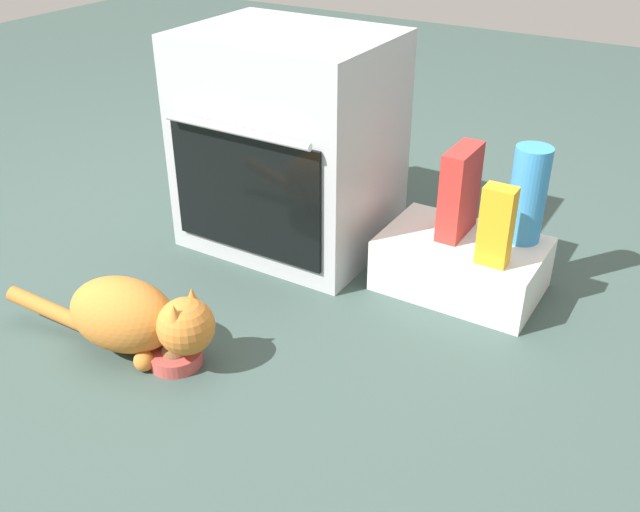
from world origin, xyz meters
The scene contains 8 objects.
ground centered at (0.00, 0.00, 0.00)m, with size 8.00×8.00×0.00m, color #384C47.
oven centered at (-0.02, 0.37, 0.36)m, with size 0.65×0.55×0.73m.
pantry_cabinet centered at (0.62, 0.38, 0.09)m, with size 0.49×0.33×0.17m, color white.
food_bowl centered at (0.10, -0.39, 0.03)m, with size 0.14×0.14×0.08m.
cat centered at (-0.02, -0.40, 0.12)m, with size 0.68×0.25×0.23m.
water_bottle centered at (0.76, 0.47, 0.32)m, with size 0.11×0.11×0.30m, color #388CD1.
cereal_box centered at (0.57, 0.41, 0.31)m, with size 0.07×0.18×0.28m, color #B72D28.
juice_carton centered at (0.73, 0.29, 0.29)m, with size 0.09×0.06×0.24m, color orange.
Camera 1 is at (1.23, -1.50, 1.22)m, focal length 39.98 mm.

